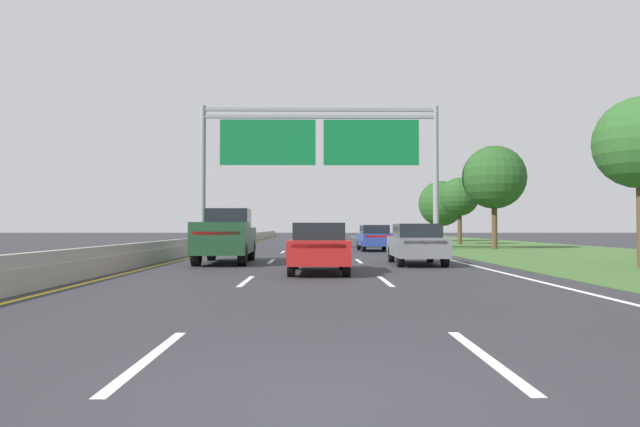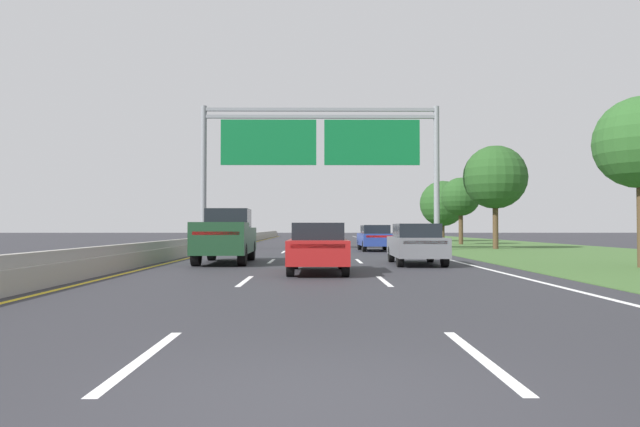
% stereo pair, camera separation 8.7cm
% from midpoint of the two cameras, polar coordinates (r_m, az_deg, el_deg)
% --- Properties ---
extents(ground_plane, '(220.00, 220.00, 0.00)m').
position_cam_midpoint_polar(ground_plane, '(39.87, -0.38, -3.43)').
color(ground_plane, '#2B2B30').
extents(lane_striping, '(11.96, 106.00, 0.01)m').
position_cam_midpoint_polar(lane_striping, '(39.41, -0.38, -3.45)').
color(lane_striping, white).
rests_on(lane_striping, ground).
extents(grass_verge_right, '(14.00, 110.00, 0.02)m').
position_cam_midpoint_polar(grass_verge_right, '(42.24, 18.94, -3.23)').
color(grass_verge_right, '#3D602D').
rests_on(grass_verge_right, ground).
extents(median_barrier_concrete, '(0.60, 110.00, 0.85)m').
position_cam_midpoint_polar(median_barrier_concrete, '(40.40, -9.79, -2.88)').
color(median_barrier_concrete, '#99968E').
rests_on(median_barrier_concrete, ground).
extents(overhead_sign_gantry, '(15.06, 0.42, 9.10)m').
position_cam_midpoint_polar(overhead_sign_gantry, '(36.44, 0.10, 6.53)').
color(overhead_sign_gantry, gray).
rests_on(overhead_sign_gantry, ground).
extents(pickup_truck_darkgreen, '(2.13, 5.45, 2.20)m').
position_cam_midpoint_polar(pickup_truck_darkgreen, '(23.44, -9.18, -2.23)').
color(pickup_truck_darkgreen, '#193D23').
rests_on(pickup_truck_darkgreen, ground).
extents(car_blue_right_lane_sedan, '(1.90, 4.43, 1.57)m').
position_cam_midpoint_polar(car_blue_right_lane_sedan, '(35.27, 5.53, -2.37)').
color(car_blue_right_lane_sedan, navy).
rests_on(car_blue_right_lane_sedan, ground).
extents(car_grey_right_lane_sedan, '(1.92, 4.44, 1.57)m').
position_cam_midpoint_polar(car_grey_right_lane_sedan, '(22.51, 9.61, -2.92)').
color(car_grey_right_lane_sedan, slate).
rests_on(car_grey_right_lane_sedan, ground).
extents(car_red_centre_lane_sedan, '(1.85, 4.41, 1.57)m').
position_cam_midpoint_polar(car_red_centre_lane_sedan, '(18.22, -0.05, -3.31)').
color(car_red_centre_lane_sedan, maroon).
rests_on(car_red_centre_lane_sedan, ground).
extents(car_white_centre_lane_sedan, '(1.82, 4.40, 1.57)m').
position_cam_midpoint_polar(car_white_centre_lane_sedan, '(54.25, -0.24, -2.02)').
color(car_white_centre_lane_sedan, silver).
rests_on(car_white_centre_lane_sedan, ground).
extents(roadside_tree_mid, '(4.16, 4.16, 6.81)m').
position_cam_midpoint_polar(roadside_tree_mid, '(39.57, 17.01, 3.44)').
color(roadside_tree_mid, '#4C3823').
rests_on(roadside_tree_mid, ground).
extents(roadside_tree_far, '(3.20, 3.20, 5.58)m').
position_cam_midpoint_polar(roadside_tree_far, '(49.32, 13.81, 1.59)').
color(roadside_tree_far, '#4C3823').
rests_on(roadside_tree_far, ground).
extents(roadside_tree_distant, '(4.63, 4.63, 6.17)m').
position_cam_midpoint_polar(roadside_tree_distant, '(59.92, 12.09, 0.97)').
color(roadside_tree_distant, '#4C3823').
rests_on(roadside_tree_distant, ground).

